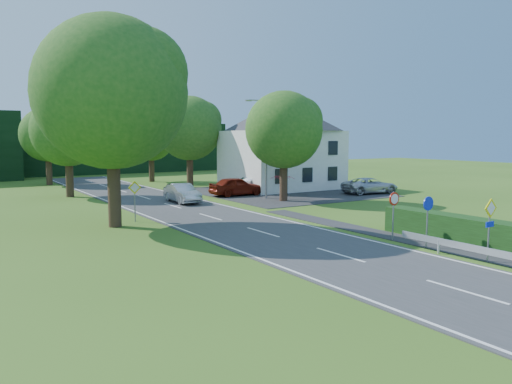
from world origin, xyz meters
TOP-DOWN VIEW (x-y plane):
  - road at (0.00, 20.00)m, footprint 7.00×80.00m
  - parking_pad at (12.00, 33.00)m, footprint 14.00×16.00m
  - line_edge_left at (-3.25, 20.00)m, footprint 0.12×80.00m
  - line_edge_right at (3.25, 20.00)m, footprint 0.12×80.00m
  - line_centre at (0.00, 20.00)m, footprint 0.12×80.00m
  - tree_main at (-6.00, 24.00)m, footprint 9.40×9.40m
  - tree_left_far at (-5.00, 40.00)m, footprint 7.00×7.00m
  - tree_right_far at (7.00, 42.00)m, footprint 7.40×7.40m
  - tree_left_back at (-4.50, 52.00)m, footprint 6.60×6.60m
  - tree_right_back at (6.00, 50.00)m, footprint 6.20×6.20m
  - tree_right_mid at (8.50, 28.00)m, footprint 7.00×7.00m
  - treeline_right at (8.00, 66.00)m, footprint 30.00×5.00m
  - house_white at (14.00, 36.00)m, footprint 10.60×8.40m
  - streetlight at (8.06, 30.00)m, footprint 2.03×0.18m
  - sign_priority_right at (4.30, 7.98)m, footprint 0.78×0.09m
  - sign_roundabout at (4.30, 10.98)m, footprint 0.64×0.08m
  - sign_speed_limit at (4.30, 12.97)m, footprint 0.64×0.11m
  - sign_priority_left at (-4.50, 24.98)m, footprint 0.78×0.09m
  - moving_car at (1.34, 31.25)m, footprint 1.68×4.40m
  - motorcycle at (0.94, 32.57)m, footprint 0.72×1.95m
  - parked_car_red at (7.13, 33.00)m, footprint 4.73×2.03m
  - parked_car_silver_a at (10.40, 34.40)m, footprint 4.66×2.04m
  - parked_car_silver_b at (17.90, 28.00)m, footprint 5.37×3.15m
  - parasol at (9.47, 29.50)m, footprint 2.26×2.30m

SIDE VIEW (x-z plane):
  - road at x=0.00m, z-range 0.00..0.04m
  - parking_pad at x=12.00m, z-range 0.00..0.04m
  - line_edge_left at x=-3.25m, z-range 0.04..0.05m
  - line_edge_right at x=3.25m, z-range 0.04..0.05m
  - line_centre at x=0.00m, z-range 0.04..0.05m
  - motorcycle at x=0.94m, z-range 0.04..1.05m
  - parked_car_silver_b at x=17.90m, z-range 0.04..1.44m
  - moving_car at x=1.34m, z-range 0.04..1.47m
  - parked_car_silver_a at x=10.40m, z-range 0.04..1.53m
  - parked_car_red at x=7.13m, z-range 0.04..1.63m
  - parasol at x=9.47m, z-range 0.04..1.98m
  - sign_roundabout at x=4.30m, z-range 0.49..2.86m
  - sign_priority_left at x=-4.50m, z-range 0.50..2.94m
  - sign_speed_limit at x=4.30m, z-range 0.58..2.95m
  - sign_priority_right at x=4.30m, z-range 0.50..3.09m
  - treeline_right at x=8.00m, z-range 0.00..7.00m
  - tree_right_back at x=6.00m, z-range 0.00..7.56m
  - tree_left_back at x=-4.50m, z-range 0.00..8.07m
  - tree_left_far at x=-5.00m, z-range 0.00..8.58m
  - tree_right_mid at x=8.50m, z-range 0.00..8.58m
  - house_white at x=14.00m, z-range 0.11..8.71m
  - streetlight at x=8.06m, z-range 0.46..8.46m
  - tree_right_far at x=7.00m, z-range 0.00..9.09m
  - tree_main at x=-6.00m, z-range 0.00..11.64m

